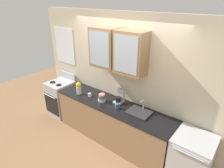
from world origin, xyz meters
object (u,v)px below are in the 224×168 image
at_px(sink_faucet, 139,112).
at_px(cup_near_sink, 117,106).
at_px(cup_near_bowls, 90,95).
at_px(vase, 79,88).
at_px(coffee_maker, 120,97).
at_px(stove_range, 61,97).
at_px(dishwasher, 191,160).
at_px(bowl_stack, 102,98).

xyz_separation_m(sink_faucet, cup_near_sink, (-0.43, -0.13, 0.03)).
xyz_separation_m(sink_faucet, cup_near_bowls, (-1.19, -0.12, 0.02)).
bearing_deg(vase, cup_near_sink, 2.44).
height_order(sink_faucet, coffee_maker, coffee_maker).
height_order(stove_range, coffee_maker, coffee_maker).
distance_m(cup_near_sink, cup_near_bowls, 0.76).
relative_size(vase, dishwasher, 0.31).
relative_size(cup_near_bowls, coffee_maker, 0.36).
height_order(stove_range, cup_near_bowls, stove_range).
bearing_deg(bowl_stack, cup_near_sink, -4.49).
xyz_separation_m(stove_range, coffee_maker, (1.79, 0.16, 0.54)).
bearing_deg(bowl_stack, vase, -172.86).
bearing_deg(bowl_stack, cup_near_bowls, -175.10).
bearing_deg(bowl_stack, stove_range, 178.93).
relative_size(stove_range, cup_near_bowls, 10.26).
distance_m(sink_faucet, vase, 1.48).
xyz_separation_m(cup_near_sink, coffee_maker, (-0.11, 0.22, 0.06)).
height_order(bowl_stack, dishwasher, bowl_stack).
bearing_deg(stove_range, sink_faucet, 1.64).
distance_m(stove_range, coffee_maker, 1.88).
distance_m(stove_range, dishwasher, 3.37).
bearing_deg(sink_faucet, bowl_stack, -173.67).
relative_size(bowl_stack, cup_near_sink, 1.44).
xyz_separation_m(stove_range, cup_near_bowls, (1.14, -0.06, 0.47)).
xyz_separation_m(bowl_stack, cup_near_bowls, (-0.34, -0.03, -0.03)).
bearing_deg(cup_near_sink, stove_range, 178.17).
height_order(sink_faucet, dishwasher, sink_faucet).
bearing_deg(sink_faucet, vase, -173.33).
relative_size(sink_faucet, coffee_maker, 1.48).
bearing_deg(coffee_maker, bowl_stack, -149.18).
xyz_separation_m(cup_near_bowls, coffee_maker, (0.65, 0.22, 0.07)).
relative_size(cup_near_sink, coffee_maker, 0.39).
bearing_deg(coffee_maker, cup_near_bowls, -161.58).
relative_size(sink_faucet, bowl_stack, 2.61).
bearing_deg(vase, stove_range, 173.01).
xyz_separation_m(bowl_stack, cup_near_sink, (0.42, -0.03, -0.02)).
distance_m(vase, cup_near_bowls, 0.30).
distance_m(sink_faucet, cup_near_bowls, 1.19).
bearing_deg(vase, bowl_stack, 7.14).
xyz_separation_m(stove_range, bowl_stack, (1.47, -0.03, 0.51)).
height_order(vase, coffee_maker, coffee_maker).
bearing_deg(dishwasher, coffee_maker, 174.03).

